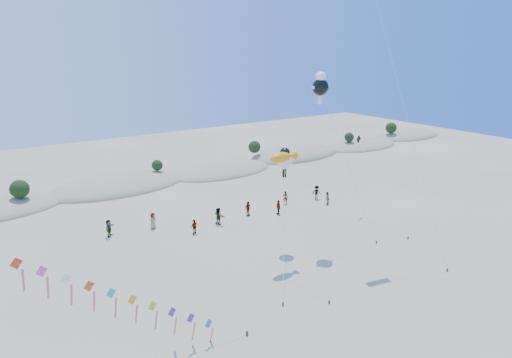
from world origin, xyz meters
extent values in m
ellipsoid|color=gray|center=(0.00, 45.30, 0.00)|extent=(19.00, 10.45, 3.40)
ellipsoid|color=#1B3B15|center=(0.00, 45.30, 0.94)|extent=(15.20, 6.84, 0.76)
ellipsoid|color=gray|center=(16.00, 43.90, 0.00)|extent=(16.40, 9.02, 2.80)
ellipsoid|color=#1B3B15|center=(16.00, 43.90, 0.77)|extent=(13.12, 5.90, 0.66)
ellipsoid|color=gray|center=(32.00, 45.70, 0.00)|extent=(18.00, 9.90, 3.80)
ellipsoid|color=#1B3B15|center=(32.00, 45.70, 1.04)|extent=(14.40, 6.48, 0.72)
ellipsoid|color=gray|center=(48.00, 44.50, 0.00)|extent=(16.80, 9.24, 3.00)
ellipsoid|color=#1B3B15|center=(48.00, 44.50, 0.83)|extent=(13.44, 6.05, 0.67)
ellipsoid|color=gray|center=(64.00, 45.90, 0.00)|extent=(17.60, 9.68, 3.20)
ellipsoid|color=#1B3B15|center=(64.00, 45.90, 0.88)|extent=(14.08, 6.34, 0.70)
sphere|color=black|center=(-12.00, 43.40, 2.48)|extent=(2.20, 2.20, 2.20)
sphere|color=black|center=(6.00, 45.40, 2.24)|extent=(1.60, 1.60, 1.60)
sphere|color=black|center=(24.00, 46.80, 2.44)|extent=(2.10, 2.10, 2.10)
sphere|color=black|center=(44.00, 44.10, 2.32)|extent=(1.80, 1.80, 1.80)
sphere|color=black|center=(58.00, 45.60, 2.52)|extent=(2.30, 2.30, 2.30)
cube|color=#3F2D1E|center=(-2.61, 8.16, 0.17)|extent=(0.12, 0.12, 0.35)
cube|color=blue|center=(-5.10, 8.86, 1.53)|extent=(1.35, 0.52, 1.42)
cube|color=#E35F6F|center=(-4.92, 8.91, 0.43)|extent=(0.19, 0.45, 1.55)
cube|color=#5828A2|center=(-6.18, 9.16, 2.20)|extent=(1.35, 0.52, 1.42)
cube|color=#E35F6F|center=(-6.00, 9.21, 1.10)|extent=(0.19, 0.45, 1.55)
cube|color=purple|center=(-7.27, 9.47, 2.87)|extent=(1.35, 0.52, 1.42)
cube|color=#E35F6F|center=(-7.09, 9.52, 1.77)|extent=(0.19, 0.45, 1.55)
cube|color=#C7D018|center=(-8.36, 9.78, 3.54)|extent=(1.35, 0.52, 1.42)
cube|color=#E35F6F|center=(-8.18, 9.83, 2.44)|extent=(0.19, 0.45, 1.55)
cube|color=gold|center=(-9.45, 10.09, 4.21)|extent=(1.35, 0.52, 1.42)
cube|color=#E35F6F|center=(-9.27, 10.14, 3.11)|extent=(0.19, 0.45, 1.55)
cube|color=#18B5B0|center=(-10.54, 10.39, 4.88)|extent=(1.35, 0.52, 1.42)
cube|color=#E35F6F|center=(-10.36, 10.44, 3.78)|extent=(0.19, 0.45, 1.55)
cube|color=#ED4D13|center=(-11.63, 10.70, 5.55)|extent=(1.35, 0.52, 1.42)
cube|color=#E35F6F|center=(-11.45, 10.75, 4.45)|extent=(0.19, 0.45, 1.55)
cube|color=white|center=(-12.71, 11.01, 6.22)|extent=(1.35, 0.52, 1.42)
cube|color=#E35F6F|center=(-12.53, 11.06, 5.12)|extent=(0.19, 0.45, 1.55)
cube|color=#FF509C|center=(-13.80, 11.31, 6.88)|extent=(1.35, 0.52, 1.42)
cube|color=#E35F6F|center=(-13.62, 11.36, 5.78)|extent=(0.19, 0.45, 1.55)
cube|color=red|center=(-14.89, 11.62, 7.55)|extent=(1.35, 0.52, 1.42)
cube|color=#E35F6F|center=(-14.71, 11.67, 6.45)|extent=(0.19, 0.45, 1.55)
cube|color=#3F2D1E|center=(4.56, 7.82, 0.15)|extent=(0.10, 0.10, 0.30)
cylinder|color=silver|center=(5.15, 11.75, 4.79)|extent=(1.21, 7.88, 9.60)
ellipsoid|color=orange|center=(5.75, 15.68, 9.58)|extent=(2.08, 0.92, 0.92)
cone|color=orange|center=(6.92, 15.68, 9.58)|extent=(0.83, 0.83, 0.83)
cube|color=#3F2D1E|center=(1.50, 9.57, 0.15)|extent=(0.10, 0.10, 0.30)
cylinder|color=silver|center=(4.71, 13.72, 4.22)|extent=(6.44, 8.33, 8.46)
sphere|color=white|center=(7.91, 17.87, 8.44)|extent=(1.42, 1.42, 1.42)
sphere|color=black|center=(7.91, 17.87, 9.29)|extent=(0.94, 0.94, 0.94)
cube|color=black|center=(7.91, 17.87, 7.33)|extent=(0.35, 0.18, 0.80)
cube|color=#3F2D1E|center=(15.73, 12.89, 0.15)|extent=(0.10, 0.10, 0.30)
cylinder|color=silver|center=(13.48, 14.99, 7.56)|extent=(4.52, 4.23, 15.12)
sphere|color=black|center=(11.24, 17.09, 15.11)|extent=(1.50, 1.50, 1.50)
sphere|color=white|center=(11.24, 17.09, 16.01)|extent=(0.98, 0.98, 0.98)
cube|color=white|center=(11.24, 17.09, 13.96)|extent=(0.35, 0.18, 0.80)
cube|color=white|center=(10.54, 17.09, 15.11)|extent=(0.60, 0.15, 0.25)
cube|color=white|center=(11.94, 17.09, 15.11)|extent=(0.60, 0.15, 0.25)
cube|color=#3F2D1E|center=(16.39, 5.66, 0.15)|extent=(0.10, 0.10, 0.30)
cylinder|color=silver|center=(15.32, 10.23, 12.07)|extent=(2.17, 9.16, 24.14)
cube|color=#3F2D1E|center=(19.12, 11.75, 0.15)|extent=(0.10, 0.10, 0.30)
cylinder|color=silver|center=(19.94, 16.23, 4.30)|extent=(1.67, 8.98, 8.62)
cube|color=black|center=(20.76, 20.71, 8.60)|extent=(0.98, 0.29, 1.01)
imported|color=slate|center=(1.90, 25.09, 0.79)|extent=(0.99, 0.58, 1.58)
imported|color=slate|center=(9.29, 26.29, 0.84)|extent=(1.05, 0.62, 1.68)
imported|color=slate|center=(5.24, 25.99, 0.94)|extent=(0.77, 1.80, 1.88)
imported|color=slate|center=(15.21, 26.91, 0.84)|extent=(0.73, 0.69, 1.67)
imported|color=slate|center=(12.44, 24.66, 0.86)|extent=(0.63, 1.08, 1.72)
imported|color=slate|center=(-1.14, 28.88, 0.88)|extent=(1.02, 0.92, 1.75)
imported|color=slate|center=(19.41, 23.94, 0.79)|extent=(0.95, 0.87, 1.57)
imported|color=slate|center=(19.67, 26.14, 0.88)|extent=(1.31, 1.16, 1.76)
imported|color=slate|center=(-5.60, 29.50, 0.88)|extent=(1.49, 1.56, 1.77)
camera|label=1|loc=(-15.79, -12.34, 18.41)|focal=30.00mm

